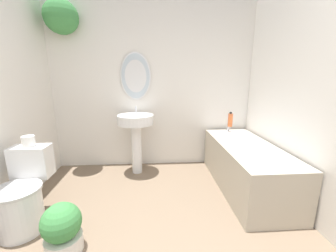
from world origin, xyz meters
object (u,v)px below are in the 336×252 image
object	(u,v)px
toilet	(23,197)
bathtub	(246,165)
shampoo_bottle	(230,120)
potted_plant	(62,229)
toilet_paper_roll	(28,141)
pedestal_sink	(136,129)

from	to	relation	value
toilet	bathtub	xyz separation A→B (m)	(2.29, 0.53, -0.01)
shampoo_bottle	potted_plant	size ratio (longest dim) A/B	0.52
shampoo_bottle	toilet_paper_roll	world-z (taller)	shampoo_bottle
potted_plant	toilet_paper_roll	xyz separation A→B (m)	(-0.47, 0.53, 0.55)
toilet	shampoo_bottle	xyz separation A→B (m)	(2.30, 1.15, 0.43)
toilet	toilet_paper_roll	distance (m)	0.50
pedestal_sink	bathtub	distance (m)	1.50
bathtub	shampoo_bottle	size ratio (longest dim) A/B	7.05
toilet	potted_plant	bearing A→B (deg)	-34.71
pedestal_sink	shampoo_bottle	distance (m)	1.37
shampoo_bottle	toilet_paper_roll	bearing A→B (deg)	-157.76
shampoo_bottle	bathtub	bearing A→B (deg)	-90.70
bathtub	potted_plant	world-z (taller)	bathtub
pedestal_sink	bathtub	xyz separation A→B (m)	(1.36, -0.52, -0.35)
pedestal_sink	shampoo_bottle	size ratio (longest dim) A/B	4.37
toilet	toilet_paper_roll	xyz separation A→B (m)	(0.00, 0.21, 0.45)
toilet_paper_roll	toilet	bearing A→B (deg)	-90.00
toilet	pedestal_sink	distance (m)	1.44
bathtub	toilet_paper_roll	size ratio (longest dim) A/B	13.75
toilet	shampoo_bottle	bearing A→B (deg)	26.51
bathtub	potted_plant	size ratio (longest dim) A/B	3.69
toilet	shampoo_bottle	size ratio (longest dim) A/B	3.27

